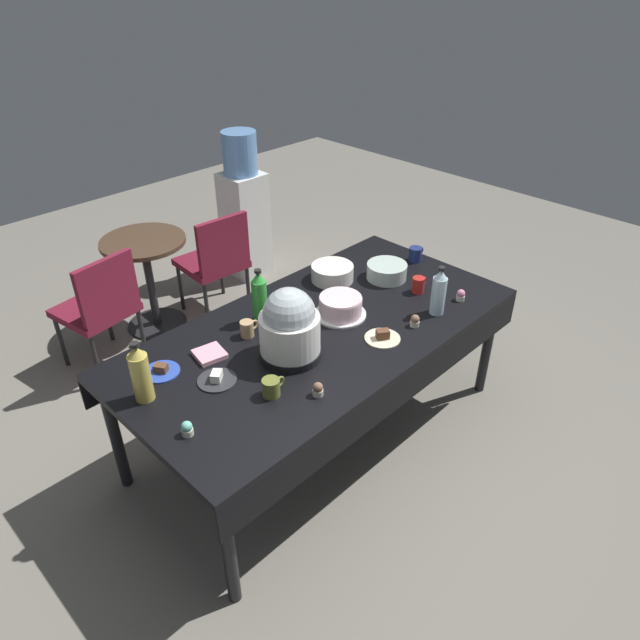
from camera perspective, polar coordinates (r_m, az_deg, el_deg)
ground at (r=3.55m, az=0.00°, el=-10.90°), size 9.00×9.00×0.00m
potluck_table at (r=3.11m, az=0.00°, el=-1.73°), size 2.20×1.10×0.75m
frosted_layer_cake at (r=3.15m, az=2.03°, el=1.34°), size 0.29×0.29×0.12m
slow_cooker at (r=2.78m, az=-3.02°, el=-0.66°), size 0.31×0.31×0.37m
glass_salad_bowl at (r=3.55m, az=6.60°, el=4.81°), size 0.24×0.24×0.09m
ceramic_snack_bowl at (r=3.50m, az=1.23°, el=4.68°), size 0.26×0.26×0.10m
dessert_plate_cream at (r=3.00m, az=6.18°, el=-1.67°), size 0.19×0.19×0.05m
dessert_plate_cobalt at (r=2.86m, az=-15.38°, el=-4.84°), size 0.18×0.18×0.04m
dessert_plate_charcoal at (r=2.75m, az=-10.13°, el=-5.74°), size 0.19×0.19×0.05m
cupcake_vanilla at (r=2.49m, az=-12.98°, el=-10.40°), size 0.05×0.05×0.07m
cupcake_lemon at (r=3.12m, az=9.34°, el=-0.08°), size 0.05×0.05×0.07m
cupcake_cocoa at (r=3.40m, az=13.70°, el=2.38°), size 0.05×0.05×0.07m
cupcake_mint at (r=2.62m, az=-0.21°, el=-6.86°), size 0.05×0.05×0.07m
soda_bottle_lime_soda at (r=3.08m, az=-5.99°, el=2.22°), size 0.08×0.08×0.31m
soda_bottle_ginger_ale at (r=2.65m, az=-17.29°, el=-5.05°), size 0.09×0.09×0.30m
soda_bottle_water at (r=3.20m, az=11.63°, el=2.71°), size 0.08×0.08×0.28m
coffee_mug_tan at (r=3.02m, az=-7.16°, el=-0.84°), size 0.11×0.07×0.09m
coffee_mug_olive at (r=2.62m, az=-4.80°, el=-6.62°), size 0.12×0.08×0.09m
coffee_mug_navy at (r=3.78m, az=9.41°, el=6.44°), size 0.12×0.08×0.09m
coffee_mug_red at (r=3.43m, az=9.70°, el=3.47°), size 0.11×0.07×0.09m
paper_napkin_stack at (r=2.91m, az=-10.82°, el=-3.32°), size 0.16×0.16×0.02m
maroon_chair_left at (r=4.04m, az=-20.85°, el=1.44°), size 0.51×0.51×0.85m
maroon_chair_right at (r=4.42m, az=-10.22°, el=6.01°), size 0.47×0.47×0.85m
round_cafe_table at (r=4.39m, az=-16.65°, el=4.99°), size 0.60×0.60×0.72m
water_cooler at (r=5.00m, az=-7.49°, el=10.74°), size 0.32×0.32×1.24m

